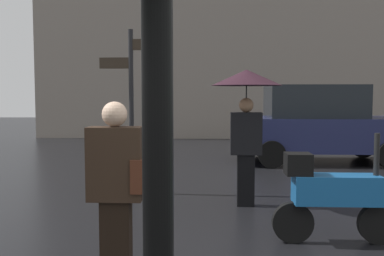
% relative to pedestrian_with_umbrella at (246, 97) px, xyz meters
% --- Properties ---
extents(pedestrian_with_umbrella, '(1.03, 1.03, 2.02)m').
position_rel_pedestrian_with_umbrella_xyz_m(pedestrian_with_umbrella, '(0.00, 0.00, 0.00)').
color(pedestrian_with_umbrella, black).
rests_on(pedestrian_with_umbrella, ground).
extents(pedestrian_with_bag, '(0.49, 0.24, 1.60)m').
position_rel_pedestrian_with_umbrella_xyz_m(pedestrian_with_bag, '(-1.30, -2.86, -0.71)').
color(pedestrian_with_bag, black).
rests_on(pedestrian_with_bag, ground).
extents(parked_scooter, '(1.40, 0.32, 1.23)m').
position_rel_pedestrian_with_umbrella_xyz_m(parked_scooter, '(0.83, -1.62, -1.06)').
color(parked_scooter, black).
rests_on(parked_scooter, ground).
extents(parked_car_left, '(4.07, 2.00, 1.90)m').
position_rel_pedestrian_with_umbrella_xyz_m(parked_car_left, '(2.12, 4.34, -0.66)').
color(parked_car_left, '#1E234C').
rests_on(parked_car_left, ground).
extents(street_signpost, '(1.08, 0.08, 2.73)m').
position_rel_pedestrian_with_umbrella_xyz_m(street_signpost, '(-1.84, 0.76, 0.04)').
color(street_signpost, black).
rests_on(street_signpost, ground).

